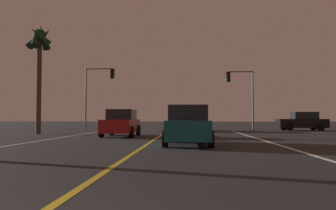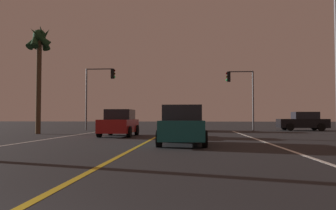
{
  "view_description": "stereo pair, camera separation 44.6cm",
  "coord_description": "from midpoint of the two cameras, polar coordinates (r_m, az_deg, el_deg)",
  "views": [
    {
      "loc": [
        1.8,
        -1.75,
        1.18
      ],
      "look_at": [
        0.03,
        27.8,
        2.3
      ],
      "focal_mm": 35.76,
      "sensor_mm": 36.0,
      "label": 1
    },
    {
      "loc": [
        2.25,
        -1.75,
        1.18
      ],
      "look_at": [
        0.03,
        27.8,
        2.3
      ],
      "focal_mm": 35.76,
      "sensor_mm": 36.0,
      "label": 2
    }
  ],
  "objects": [
    {
      "name": "lane_center_divider",
      "position": [
        12.93,
        -4.78,
        -7.37
      ],
      "size": [
        0.16,
        33.94,
        0.01
      ],
      "primitive_type": "cube",
      "color": "gold",
      "rests_on": "ground"
    },
    {
      "name": "car_lead_same_lane",
      "position": [
        14.53,
        3.41,
        -3.57
      ],
      "size": [
        2.02,
        4.3,
        1.7
      ],
      "rotation": [
        0.0,
        0.0,
        1.57
      ],
      "color": "black",
      "rests_on": "ground"
    },
    {
      "name": "car_oncoming",
      "position": [
        21.46,
        -7.7,
        -3.1
      ],
      "size": [
        2.02,
        4.3,
        1.7
      ],
      "rotation": [
        0.0,
        0.0,
        -1.57
      ],
      "color": "black",
      "rests_on": "ground"
    },
    {
      "name": "car_crossing_side",
      "position": [
        32.9,
        22.4,
        -2.62
      ],
      "size": [
        4.3,
        2.02,
        1.7
      ],
      "rotation": [
        0.0,
        0.0,
        3.14
      ],
      "color": "black",
      "rests_on": "ground"
    },
    {
      "name": "traffic_light_near_left",
      "position": [
        31.47,
        -11.17,
        3.41
      ],
      "size": [
        2.78,
        0.36,
        5.73
      ],
      "color": "#4C4C51",
      "rests_on": "ground"
    },
    {
      "name": "lane_edge_right",
      "position": [
        13.29,
        20.5,
        -7.1
      ],
      "size": [
        0.16,
        33.94,
        0.01
      ],
      "primitive_type": "cube",
      "color": "silver",
      "rests_on": "ground"
    },
    {
      "name": "street_lamp_right_near",
      "position": [
        14.91,
        25.53,
        11.57
      ],
      "size": [
        2.39,
        0.44,
        7.22
      ],
      "rotation": [
        0.0,
        0.0,
        3.14
      ],
      "color": "#4C4C51",
      "rests_on": "ground"
    },
    {
      "name": "car_ahead_far",
      "position": [
        29.7,
        3.77,
        -2.85
      ],
      "size": [
        2.02,
        4.3,
        1.7
      ],
      "rotation": [
        0.0,
        0.0,
        1.57
      ],
      "color": "black",
      "rests_on": "ground"
    },
    {
      "name": "palm_tree_left_mid",
      "position": [
        26.39,
        -20.64,
        9.23
      ],
      "size": [
        1.95,
        1.92,
        7.96
      ],
      "color": "#473826",
      "rests_on": "ground"
    },
    {
      "name": "traffic_light_near_right",
      "position": [
        30.64,
        12.62,
        3.06
      ],
      "size": [
        2.47,
        0.36,
        5.35
      ],
      "rotation": [
        0.0,
        0.0,
        3.14
      ],
      "color": "#4C4C51",
      "rests_on": "ground"
    }
  ]
}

